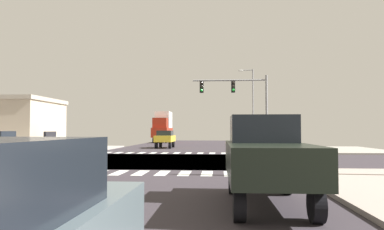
{
  "coord_description": "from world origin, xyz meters",
  "views": [
    {
      "loc": [
        3.76,
        -23.93,
        1.94
      ],
      "look_at": [
        1.25,
        11.42,
        3.38
      ],
      "focal_mm": 34.74,
      "sensor_mm": 36.0,
      "label": 1
    }
  ],
  "objects_px": {
    "traffic_signal_mast": "(238,96)",
    "bank_building": "(4,123)",
    "street_lamp": "(251,101)",
    "pickup_queued_2": "(266,155)",
    "sedan_leading_3": "(165,138)",
    "box_truck_trailing_1": "(163,126)"
  },
  "relations": [
    {
      "from": "bank_building",
      "to": "pickup_queued_2",
      "type": "distance_m",
      "value": 36.72
    },
    {
      "from": "pickup_queued_2",
      "to": "box_truck_trailing_1",
      "type": "distance_m",
      "value": 49.21
    },
    {
      "from": "traffic_signal_mast",
      "to": "pickup_queued_2",
      "type": "bearing_deg",
      "value": -91.1
    },
    {
      "from": "street_lamp",
      "to": "pickup_queued_2",
      "type": "relative_size",
      "value": 1.79
    },
    {
      "from": "street_lamp",
      "to": "pickup_queued_2",
      "type": "distance_m",
      "value": 34.49
    },
    {
      "from": "sedan_leading_3",
      "to": "box_truck_trailing_1",
      "type": "relative_size",
      "value": 0.6
    },
    {
      "from": "traffic_signal_mast",
      "to": "bank_building",
      "type": "bearing_deg",
      "value": 165.75
    },
    {
      "from": "pickup_queued_2",
      "to": "bank_building",
      "type": "bearing_deg",
      "value": 130.58
    },
    {
      "from": "traffic_signal_mast",
      "to": "street_lamp",
      "type": "height_order",
      "value": "street_lamp"
    },
    {
      "from": "traffic_signal_mast",
      "to": "bank_building",
      "type": "xyz_separation_m",
      "value": [
        -24.29,
        6.17,
        -2.2
      ]
    },
    {
      "from": "traffic_signal_mast",
      "to": "sedan_leading_3",
      "type": "height_order",
      "value": "traffic_signal_mast"
    },
    {
      "from": "street_lamp",
      "to": "sedan_leading_3",
      "type": "bearing_deg",
      "value": -157.15
    },
    {
      "from": "traffic_signal_mast",
      "to": "box_truck_trailing_1",
      "type": "height_order",
      "value": "traffic_signal_mast"
    },
    {
      "from": "traffic_signal_mast",
      "to": "pickup_queued_2",
      "type": "xyz_separation_m",
      "value": [
        -0.42,
        -21.7,
        -3.56
      ]
    },
    {
      "from": "street_lamp",
      "to": "pickup_queued_2",
      "type": "bearing_deg",
      "value": -94.42
    },
    {
      "from": "street_lamp",
      "to": "traffic_signal_mast",
      "type": "bearing_deg",
      "value": -100.12
    },
    {
      "from": "bank_building",
      "to": "pickup_queued_2",
      "type": "height_order",
      "value": "bank_building"
    },
    {
      "from": "bank_building",
      "to": "pickup_queued_2",
      "type": "relative_size",
      "value": 2.32
    },
    {
      "from": "street_lamp",
      "to": "box_truck_trailing_1",
      "type": "bearing_deg",
      "value": 132.04
    },
    {
      "from": "pickup_queued_2",
      "to": "traffic_signal_mast",
      "type": "bearing_deg",
      "value": 88.9
    },
    {
      "from": "street_lamp",
      "to": "box_truck_trailing_1",
      "type": "relative_size",
      "value": 1.27
    },
    {
      "from": "sedan_leading_3",
      "to": "box_truck_trailing_1",
      "type": "distance_m",
      "value": 18.38
    }
  ]
}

